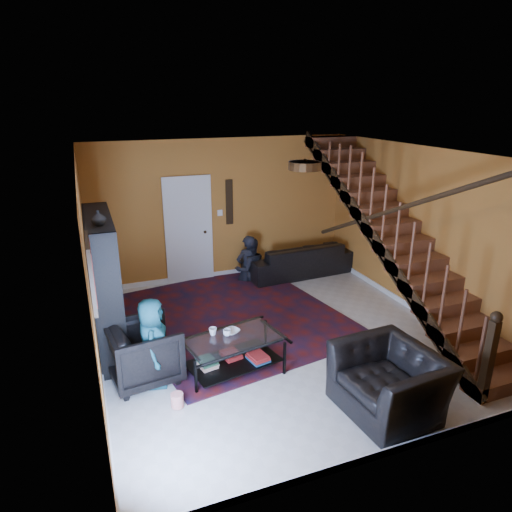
{
  "coord_description": "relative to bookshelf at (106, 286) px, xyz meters",
  "views": [
    {
      "loc": [
        -2.55,
        -5.79,
        3.52
      ],
      "look_at": [
        -0.17,
        0.4,
        1.21
      ],
      "focal_mm": 32.0,
      "sensor_mm": 36.0,
      "label": 1
    }
  ],
  "objects": [
    {
      "name": "bowl",
      "position": [
        1.53,
        -1.12,
        -0.46
      ],
      "size": [
        0.27,
        0.27,
        0.05
      ],
      "primitive_type": "imported",
      "rotation": [
        0.0,
        0.0,
        0.43
      ],
      "color": "#999999",
      "rests_on": "coffee_table"
    },
    {
      "name": "rug",
      "position": [
        2.03,
        0.28,
        -0.96
      ],
      "size": [
        3.77,
        4.15,
        0.02
      ],
      "primitive_type": "cube",
      "rotation": [
        0.0,
        0.0,
        0.16
      ],
      "color": "#4C0F0D",
      "rests_on": "floor"
    },
    {
      "name": "armchair_left",
      "position": [
        0.35,
        -1.04,
        -0.57
      ],
      "size": [
        0.98,
        0.96,
        0.79
      ],
      "primitive_type": "imported",
      "rotation": [
        0.0,
        0.0,
        1.7
      ],
      "color": "black",
      "rests_on": "floor"
    },
    {
      "name": "coffee_table",
      "position": [
        1.5,
        -1.25,
        -0.68
      ],
      "size": [
        1.39,
        0.98,
        0.48
      ],
      "rotation": [
        0.0,
        0.0,
        0.2
      ],
      "color": "black",
      "rests_on": "floor"
    },
    {
      "name": "ceiling_fixture",
      "position": [
        2.4,
        -1.4,
        1.78
      ],
      "size": [
        0.4,
        0.4,
        0.1
      ],
      "primitive_type": "cylinder",
      "color": "#3F2814",
      "rests_on": "room"
    },
    {
      "name": "sofa",
      "position": [
        3.9,
        1.7,
        -0.64
      ],
      "size": [
        2.29,
        1.0,
        0.66
      ],
      "primitive_type": "imported",
      "rotation": [
        0.0,
        0.0,
        3.2
      ],
      "color": "black",
      "rests_on": "floor"
    },
    {
      "name": "framed_picture",
      "position": [
        -0.17,
        -1.5,
        0.79
      ],
      "size": [
        0.04,
        0.74,
        0.74
      ],
      "primitive_type": "cube",
      "color": "maroon",
      "rests_on": "room"
    },
    {
      "name": "room",
      "position": [
        1.07,
        0.73,
        -0.91
      ],
      "size": [
        5.5,
        5.5,
        5.5
      ],
      "color": "#B06D27",
      "rests_on": "ground"
    },
    {
      "name": "door",
      "position": [
        1.7,
        2.12,
        0.06
      ],
      "size": [
        0.82,
        0.05,
        2.05
      ],
      "primitive_type": "cube",
      "color": "silver",
      "rests_on": "floor"
    },
    {
      "name": "popcorn_bucket",
      "position": [
        0.61,
        -1.79,
        -0.86
      ],
      "size": [
        0.18,
        0.18,
        0.17
      ],
      "primitive_type": "cylinder",
      "rotation": [
        0.0,
        0.0,
        -0.24
      ],
      "color": "red",
      "rests_on": "rug"
    },
    {
      "name": "cup_b",
      "position": [
        1.28,
        -1.07,
        -0.43
      ],
      "size": [
        0.12,
        0.12,
        0.1
      ],
      "primitive_type": "imported",
      "rotation": [
        0.0,
        0.0,
        -0.16
      ],
      "color": "#999999",
      "rests_on": "coffee_table"
    },
    {
      "name": "armchair_right",
      "position": [
        2.94,
        -2.7,
        -0.58
      ],
      "size": [
        1.11,
        1.25,
        0.76
      ],
      "primitive_type": "imported",
      "rotation": [
        0.0,
        0.0,
        -1.49
      ],
      "color": "black",
      "rests_on": "floor"
    },
    {
      "name": "cup_a",
      "position": [
        1.45,
        -1.16,
        -0.44
      ],
      "size": [
        0.12,
        0.12,
        0.09
      ],
      "primitive_type": "imported",
      "rotation": [
        0.0,
        0.0,
        -0.07
      ],
      "color": "#999999",
      "rests_on": "coffee_table"
    },
    {
      "name": "wall_hanging",
      "position": [
        2.55,
        2.13,
        0.59
      ],
      "size": [
        0.14,
        0.03,
        0.9
      ],
      "primitive_type": "cube",
      "color": "black",
      "rests_on": "room"
    },
    {
      "name": "staircase",
      "position": [
        4.53,
        -0.6,
        0.43
      ],
      "size": [
        0.95,
        5.02,
        3.18
      ],
      "color": "brown",
      "rests_on": "floor"
    },
    {
      "name": "vase",
      "position": [
        -0.0,
        -0.5,
        1.13
      ],
      "size": [
        0.18,
        0.18,
        0.19
      ],
      "primitive_type": "imported",
      "color": "#999999",
      "rests_on": "bookshelf"
    },
    {
      "name": "floor",
      "position": [
        2.4,
        -0.6,
        -0.96
      ],
      "size": [
        5.5,
        5.5,
        0.0
      ],
      "primitive_type": "plane",
      "color": "beige",
      "rests_on": "ground"
    },
    {
      "name": "person_adult_b",
      "position": [
        2.86,
        1.75,
        -0.75
      ],
      "size": [
        0.64,
        0.5,
        1.32
      ],
      "primitive_type": "imported",
      "rotation": [
        0.0,
        0.0,
        3.14
      ],
      "color": "black",
      "rests_on": "sofa"
    },
    {
      "name": "person_child",
      "position": [
        0.45,
        -1.19,
        -0.37
      ],
      "size": [
        0.51,
        0.66,
        1.19
      ],
      "primitive_type": "imported",
      "rotation": [
        0.0,
        0.0,
        1.33
      ],
      "color": "#195461",
      "rests_on": "armchair_left"
    },
    {
      "name": "bookshelf",
      "position": [
        0.0,
        0.0,
        0.0
      ],
      "size": [
        0.35,
        1.8,
        2.0
      ],
      "color": "black",
      "rests_on": "floor"
    },
    {
      "name": "person_adult_a",
      "position": [
        2.81,
        1.75,
        -0.72
      ],
      "size": [
        0.53,
        0.38,
        1.38
      ],
      "primitive_type": "imported",
      "rotation": [
        0.0,
        0.0,
        3.24
      ],
      "color": "black",
      "rests_on": "sofa"
    }
  ]
}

